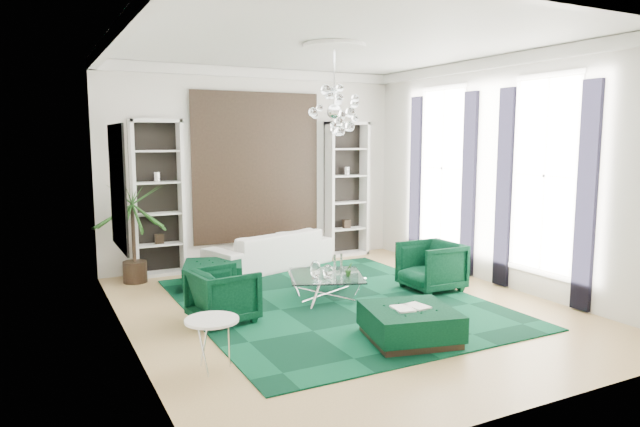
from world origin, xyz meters
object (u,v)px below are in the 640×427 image
armchair_left (223,295)px  palm (133,219)px  sofa (269,250)px  coffee_table (326,287)px  ottoman_front (410,325)px  side_table (212,345)px  ottoman_side (213,275)px  armchair_right (431,266)px

armchair_left → palm: bearing=5.7°
sofa → coffee_table: 2.31m
ottoman_front → side_table: size_ratio=1.80×
ottoman_side → sofa: bearing=32.2°
ottoman_side → palm: 1.71m
coffee_table → palm: bearing=135.6°
armchair_left → ottoman_side: 1.85m
armchair_left → side_table: (-0.60, -1.50, -0.09)m
armchair_left → coffee_table: armchair_left is taller
side_table → sofa: bearing=60.5°
side_table → ottoman_side: bearing=73.1°
armchair_right → side_table: bearing=-70.0°
ottoman_side → side_table: size_ratio=1.63×
sofa → armchair_right: bearing=106.3°
palm → armchair_left: bearing=-75.7°
armchair_left → armchair_right: bearing=-98.6°
ottoman_side → side_table: bearing=-106.9°
sofa → armchair_left: 3.18m
armchair_left → side_table: armchair_left is taller
ottoman_side → palm: (-1.10, 0.95, 0.89)m
sofa → side_table: size_ratio=4.26×
ottoman_front → palm: 5.23m
palm → side_table: bearing=-88.7°
armchair_left → palm: size_ratio=0.37×
coffee_table → side_table: (-2.35, -1.85, 0.09)m
armchair_left → coffee_table: 1.79m
coffee_table → palm: size_ratio=0.50×
armchair_left → coffee_table: bearing=-87.3°
ottoman_side → ottoman_front: (1.40, -3.55, -0.00)m
armchair_left → ottoman_side: (0.40, 1.80, -0.16)m
sofa → ottoman_front: (0.05, -4.40, -0.15)m
ottoman_side → side_table: (-1.00, -3.30, 0.07)m
armchair_left → armchair_right: 3.50m
sofa → palm: (-2.45, 0.10, 0.74)m
armchair_right → ottoman_front: 2.45m
ottoman_side → ottoman_front: size_ratio=0.91×
sofa → ottoman_side: (-1.35, -0.85, -0.15)m
sofa → ottoman_front: bearing=73.5°
sofa → ottoman_front: size_ratio=2.37×
sofa → ottoman_side: 1.60m
coffee_table → ottoman_side: ottoman_side is taller
ottoman_front → armchair_left: bearing=135.8°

